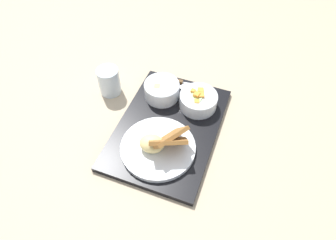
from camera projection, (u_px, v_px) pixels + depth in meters
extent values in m
plane|color=tan|center=(168.00, 129.00, 0.94)|extent=(4.00, 4.00, 0.00)
cube|color=black|center=(168.00, 128.00, 0.93)|extent=(0.44, 0.31, 0.02)
cylinder|color=silver|center=(198.00, 101.00, 0.96)|extent=(0.12, 0.12, 0.05)
torus|color=silver|center=(199.00, 96.00, 0.94)|extent=(0.12, 0.12, 0.01)
cylinder|color=#A8D184|center=(197.00, 95.00, 0.94)|extent=(0.04, 0.04, 0.01)
cylinder|color=#A8D184|center=(199.00, 95.00, 0.95)|extent=(0.05, 0.05, 0.02)
cylinder|color=#A8D184|center=(197.00, 93.00, 0.95)|extent=(0.05, 0.05, 0.02)
cylinder|color=#A8D184|center=(195.00, 98.00, 0.94)|extent=(0.06, 0.06, 0.02)
cylinder|color=#A8D184|center=(195.00, 98.00, 0.94)|extent=(0.05, 0.05, 0.01)
cylinder|color=#A8D184|center=(201.00, 101.00, 0.93)|extent=(0.05, 0.05, 0.01)
cube|color=orange|center=(197.00, 95.00, 0.94)|extent=(0.02, 0.02, 0.02)
cube|color=orange|center=(201.00, 91.00, 0.95)|extent=(0.02, 0.02, 0.02)
cube|color=orange|center=(193.00, 92.00, 0.95)|extent=(0.01, 0.01, 0.02)
cube|color=orange|center=(201.00, 95.00, 0.94)|extent=(0.03, 0.03, 0.01)
cube|color=orange|center=(197.00, 102.00, 0.93)|extent=(0.02, 0.02, 0.01)
cylinder|color=silver|center=(162.00, 90.00, 0.98)|extent=(0.12, 0.12, 0.05)
torus|color=silver|center=(162.00, 85.00, 0.97)|extent=(0.12, 0.12, 0.01)
cylinder|color=#939E56|center=(162.00, 89.00, 0.98)|extent=(0.10, 0.10, 0.04)
cube|color=#B2C170|center=(157.00, 87.00, 0.96)|extent=(0.03, 0.03, 0.01)
cylinder|color=silver|center=(158.00, 148.00, 0.87)|extent=(0.22, 0.22, 0.01)
ellipsoid|color=#E5CC7F|center=(152.00, 144.00, 0.84)|extent=(0.07, 0.08, 0.04)
cube|color=#93602D|center=(168.00, 141.00, 0.84)|extent=(0.12, 0.13, 0.09)
cube|color=#93602D|center=(167.00, 138.00, 0.85)|extent=(0.13, 0.12, 0.09)
cube|color=silver|center=(198.00, 86.00, 1.03)|extent=(0.03, 0.11, 0.00)
cube|color=#51381E|center=(172.00, 80.00, 1.04)|extent=(0.02, 0.08, 0.01)
ellipsoid|color=silver|center=(186.00, 88.00, 1.02)|extent=(0.04, 0.05, 0.01)
cube|color=silver|center=(167.00, 84.00, 1.03)|extent=(0.02, 0.09, 0.01)
cylinder|color=silver|center=(109.00, 81.00, 1.01)|extent=(0.07, 0.07, 0.10)
cylinder|color=silver|center=(110.00, 85.00, 1.02)|extent=(0.06, 0.06, 0.06)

